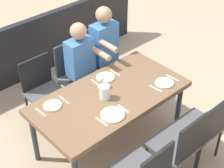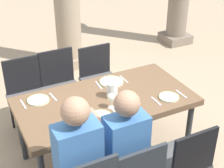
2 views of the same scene
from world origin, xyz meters
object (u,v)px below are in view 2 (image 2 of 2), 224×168
at_px(chair_east_north, 99,76).
at_px(chair_west_north, 27,92).
at_px(wine_glass_1, 112,97).
at_px(chair_east_south, 183,160).
at_px(diner_woman_green, 76,163).
at_px(diner_man_white, 122,150).
at_px(plate_0, 38,100).
at_px(plate_3, 169,97).
at_px(chair_mid_north, 61,83).
at_px(water_pitcher, 112,91).
at_px(plate_2, 111,82).
at_px(dining_table, 105,104).
at_px(plate_1, 101,117).

bearing_deg(chair_east_north, chair_west_north, 179.75).
bearing_deg(wine_glass_1, chair_west_north, 118.78).
bearing_deg(wine_glass_1, chair_east_south, -64.03).
bearing_deg(chair_east_north, diner_woman_green, -120.17).
bearing_deg(diner_man_white, wine_glass_1, 72.32).
height_order(chair_east_south, diner_man_white, diner_man_white).
bearing_deg(chair_west_north, diner_woman_green, -89.90).
relative_size(plate_0, plate_3, 1.07).
xyz_separation_m(diner_man_white, plate_0, (-0.42, 0.94, 0.07)).
bearing_deg(chair_mid_north, water_pitcher, -73.80).
relative_size(plate_2, water_pitcher, 1.61).
height_order(plate_0, wine_glass_1, wine_glass_1).
height_order(chair_east_south, wine_glass_1, wine_glass_1).
bearing_deg(dining_table, water_pitcher, 3.78).
bearing_deg(diner_woman_green, dining_table, 50.05).
height_order(diner_woman_green, plate_0, diner_woman_green).
bearing_deg(plate_1, dining_table, 56.91).
relative_size(dining_table, chair_west_north, 1.94).
distance_m(dining_table, plate_0, 0.66).
bearing_deg(chair_west_north, chair_mid_north, 0.19).
distance_m(plate_1, water_pitcher, 0.38).
relative_size(chair_east_north, plate_2, 3.35).
bearing_deg(plate_1, chair_mid_north, 89.96).
relative_size(chair_mid_north, plate_3, 4.46).
distance_m(chair_mid_north, plate_0, 0.78).
xyz_separation_m(plate_2, plate_3, (0.37, -0.53, 0.00)).
bearing_deg(plate_0, plate_3, -24.20).
bearing_deg(diner_woman_green, chair_mid_north, 75.36).
xyz_separation_m(dining_table, plate_1, (-0.18, -0.27, 0.07)).
bearing_deg(plate_3, chair_east_north, 102.32).
distance_m(chair_east_north, plate_3, 1.19).
distance_m(chair_east_north, wine_glass_1, 1.15).
distance_m(dining_table, wine_glass_1, 0.25).
height_order(chair_mid_north, chair_east_north, chair_mid_north).
xyz_separation_m(dining_table, plate_3, (0.57, -0.27, 0.07)).
bearing_deg(plate_0, wine_glass_1, -36.44).
distance_m(diner_woman_green, plate_1, 0.60).
xyz_separation_m(plate_1, wine_glass_1, (0.16, 0.10, 0.11)).
height_order(dining_table, plate_2, plate_2).
bearing_deg(plate_2, diner_woman_green, -129.13).
height_order(dining_table, chair_west_north, chair_west_north).
xyz_separation_m(diner_man_white, plate_2, (0.38, 0.95, 0.07)).
height_order(chair_west_north, plate_3, chair_west_north).
distance_m(chair_west_north, water_pitcher, 1.14).
bearing_deg(plate_2, plate_0, -179.55).
bearing_deg(dining_table, diner_woman_green, -129.95).
xyz_separation_m(wine_glass_1, water_pitcher, (0.09, 0.17, -0.04)).
height_order(plate_1, plate_2, same).
relative_size(chair_east_south, diner_man_white, 0.70).
distance_m(diner_man_white, wine_glass_1, 0.56).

